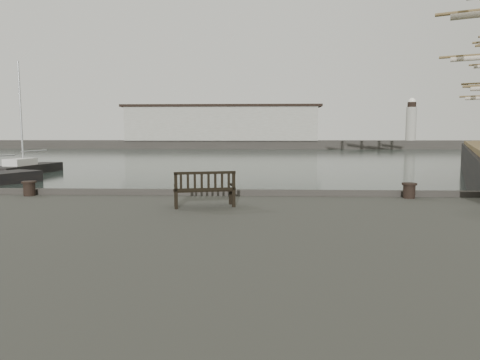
% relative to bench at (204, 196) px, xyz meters
% --- Properties ---
extents(ground, '(400.00, 400.00, 0.00)m').
position_rel_bench_xyz_m(ground, '(0.43, 2.36, -1.86)').
color(ground, black).
rests_on(ground, ground).
extents(breakwater, '(140.00, 9.50, 12.20)m').
position_rel_bench_xyz_m(breakwater, '(-4.13, 94.36, 2.43)').
color(breakwater, '#383530').
rests_on(breakwater, ground).
extents(bench, '(1.74, 0.95, 0.95)m').
position_rel_bench_xyz_m(bench, '(0.00, 0.00, 0.00)').
color(bench, black).
rests_on(bench, quay).
extents(bollard_left, '(0.60, 0.60, 0.47)m').
position_rel_bench_xyz_m(bollard_left, '(-5.91, 1.86, -0.07)').
color(bollard_left, black).
rests_on(bollard_left, quay).
extents(bollard_right, '(0.48, 0.48, 0.47)m').
position_rel_bench_xyz_m(bollard_right, '(6.15, 1.84, -0.07)').
color(bollard_right, black).
rests_on(bollard_right, quay).
extents(yacht_d, '(3.02, 8.33, 10.45)m').
position_rel_bench_xyz_m(yacht_d, '(-19.34, 25.94, -1.63)').
color(yacht_d, black).
rests_on(yacht_d, ground).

